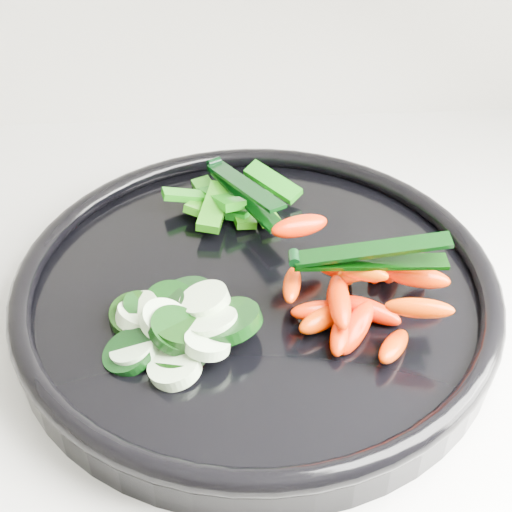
{
  "coord_description": "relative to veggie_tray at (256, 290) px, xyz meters",
  "views": [
    {
      "loc": [
        -0.2,
        1.27,
        1.33
      ],
      "look_at": [
        -0.18,
        1.68,
        0.99
      ],
      "focal_mm": 50.0,
      "sensor_mm": 36.0,
      "label": 1
    }
  ],
  "objects": [
    {
      "name": "veggie_tray",
      "position": [
        0.0,
        0.0,
        0.0
      ],
      "size": [
        0.49,
        0.49,
        0.04
      ],
      "color": "black",
      "rests_on": "counter"
    },
    {
      "name": "cucumber_pile",
      "position": [
        -0.06,
        -0.05,
        0.01
      ],
      "size": [
        0.13,
        0.12,
        0.04
      ],
      "color": "black",
      "rests_on": "veggie_tray"
    },
    {
      "name": "carrot_pile",
      "position": [
        0.07,
        -0.03,
        0.02
      ],
      "size": [
        0.14,
        0.15,
        0.05
      ],
      "color": "#F83700",
      "rests_on": "veggie_tray"
    },
    {
      "name": "pepper_pile",
      "position": [
        -0.02,
        0.1,
        0.01
      ],
      "size": [
        0.13,
        0.09,
        0.04
      ],
      "color": "#0A6E10",
      "rests_on": "veggie_tray"
    },
    {
      "name": "tong_carrot",
      "position": [
        0.08,
        -0.03,
        0.05
      ],
      "size": [
        0.11,
        0.02,
        0.02
      ],
      "color": "black",
      "rests_on": "carrot_pile"
    },
    {
      "name": "tong_pepper",
      "position": [
        -0.01,
        0.1,
        0.03
      ],
      "size": [
        0.06,
        0.11,
        0.02
      ],
      "color": "black",
      "rests_on": "pepper_pile"
    }
  ]
}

